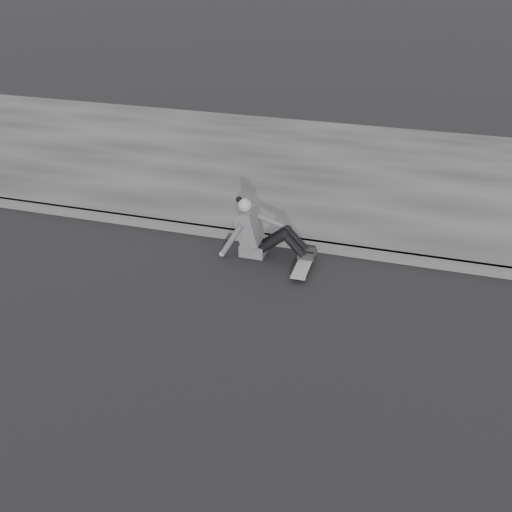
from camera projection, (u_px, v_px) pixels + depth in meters
The scene contains 5 objects.
ground at pixel (405, 384), 6.01m from camera, with size 80.00×80.00×0.00m, color black.
curb at pixel (417, 260), 8.12m from camera, with size 24.00×0.16×0.12m, color #4A4A4A.
sidewalk at pixel (425, 182), 10.63m from camera, with size 24.00×6.00×0.12m, color #3E3E3E.
skateboard at pixel (303, 265), 7.97m from camera, with size 0.20×0.78×0.09m.
seated_woman at pixel (258, 232), 8.21m from camera, with size 1.38×0.46×0.88m.
Camera 1 is at (-0.23, -4.79, 4.17)m, focal length 40.00 mm.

